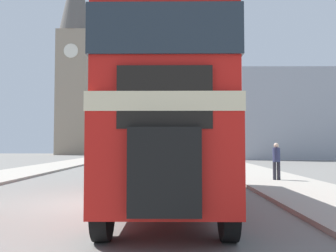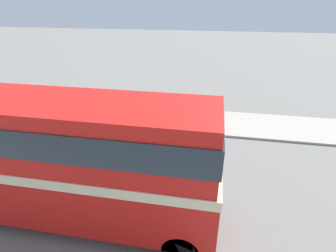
% 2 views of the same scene
% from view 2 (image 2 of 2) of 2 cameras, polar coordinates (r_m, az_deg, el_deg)
% --- Properties ---
extents(ground_plane, '(120.00, 120.00, 0.00)m').
position_cam_2_polar(ground_plane, '(11.68, -15.86, -11.46)').
color(ground_plane, slate).
extents(sidewalk_left, '(3.50, 120.00, 0.12)m').
position_cam_2_polar(sidewalk_left, '(17.08, -6.37, 2.09)').
color(sidewalk_left, '#A8A093').
rests_on(sidewalk_left, ground_plane).
extents(double_decker_bus, '(2.49, 10.35, 4.35)m').
position_cam_2_polar(double_decker_bus, '(8.91, -23.21, -5.38)').
color(double_decker_bus, red).
rests_on(double_decker_bus, ground_plane).
extents(car_parked_near, '(1.73, 4.34, 1.36)m').
position_cam_2_polar(car_parked_near, '(15.71, -21.87, 0.74)').
color(car_parked_near, white).
rests_on(car_parked_near, ground_plane).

